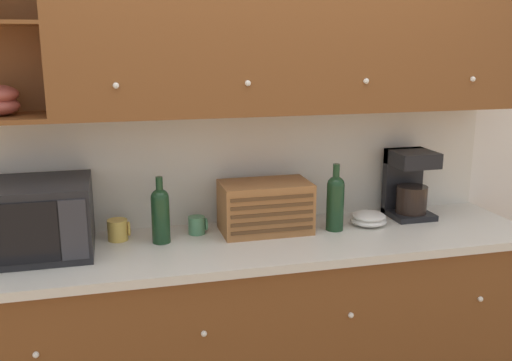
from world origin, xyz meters
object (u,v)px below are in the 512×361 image
microwave (34,218)px  wine_bottle (160,213)px  mug (118,230)px  mug_blue_second (197,225)px  bowl_stack_on_counter (369,218)px  coffee_maker (409,183)px  second_wine_bottle (335,200)px  bread_box (265,207)px

microwave → wine_bottle: bearing=0.5°
mug → mug_blue_second: mug is taller
microwave → bowl_stack_on_counter: 1.60m
wine_bottle → coffee_maker: 1.32m
microwave → wine_bottle: 0.55m
microwave → wine_bottle: microwave is taller
second_wine_bottle → coffee_maker: bearing=14.8°
mug_blue_second → microwave: bearing=-173.4°
coffee_maker → mug: bearing=-179.6°
microwave → bread_box: (1.06, 0.04, -0.04)m
bread_box → second_wine_bottle: 0.35m
wine_bottle → bowl_stack_on_counter: bearing=-0.1°
second_wine_bottle → mug_blue_second: bearing=170.6°
bread_box → bowl_stack_on_counter: bearing=-4.1°
wine_bottle → bowl_stack_on_counter: wine_bottle is taller
bowl_stack_on_counter → mug_blue_second: bearing=174.6°
second_wine_bottle → coffee_maker: size_ratio=0.94×
microwave → bowl_stack_on_counter: size_ratio=2.67×
bowl_stack_on_counter → coffee_maker: 0.32m
bread_box → second_wine_bottle: (0.34, -0.07, 0.03)m
wine_bottle → coffee_maker: (1.32, 0.09, 0.04)m
coffee_maker → bowl_stack_on_counter: bearing=-160.6°
bread_box → bowl_stack_on_counter: 0.55m
wine_bottle → mug_blue_second: (0.18, 0.08, -0.10)m
microwave → coffee_maker: bearing=3.0°
second_wine_bottle → microwave: bearing=178.9°
wine_bottle → microwave: bearing=-179.5°
mug_blue_second → bread_box: bearing=-7.5°
bread_box → mug_blue_second: bearing=172.5°
wine_bottle → mug_blue_second: 0.22m
microwave → mug: bearing=13.7°
microwave → bowl_stack_on_counter: microwave is taller
bread_box → coffee_maker: (0.81, 0.06, 0.06)m
wine_bottle → bread_box: (0.51, 0.04, -0.02)m
mug → second_wine_bottle: 1.05m
mug → bread_box: 0.71m
mug → second_wine_bottle: bearing=-6.2°
coffee_maker → mug_blue_second: bearing=-179.3°
mug_blue_second → coffee_maker: coffee_maker is taller
bread_box → second_wine_bottle: bearing=-11.1°
microwave → mug_blue_second: bearing=6.6°
microwave → coffee_maker: coffee_maker is taller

